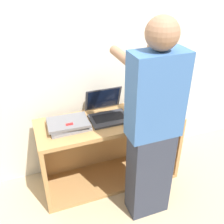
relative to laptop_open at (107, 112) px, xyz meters
The scene contains 8 objects.
ground_plane 0.82m from the laptop_open, 90.00° to the right, with size 12.00×12.00×0.00m, color tan.
wall_back 0.53m from the laptop_open, 90.00° to the left, with size 8.00×0.05×2.40m.
cart 0.41m from the laptop_open, 90.00° to the left, with size 1.32×0.49×0.71m.
laptop_open is the anchor object (origin of this frame).
laptop_stack_left 0.38m from the laptop_open, behind, with size 0.36×0.27×0.07m.
laptop_stack_right 0.38m from the laptop_open, ahead, with size 0.36×0.26×0.07m.
person 0.55m from the laptop_open, 70.31° to the right, with size 0.40×0.53×1.69m.
inventory_tag 0.39m from the laptop_open, 162.87° to the right, with size 0.06×0.02×0.01m.
Camera 1 is at (-0.68, -1.65, 1.97)m, focal length 42.00 mm.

